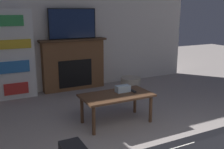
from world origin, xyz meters
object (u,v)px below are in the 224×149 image
(coffee_table, at_px, (116,98))
(bookshelf, at_px, (12,55))
(fireplace, at_px, (74,64))
(tv, at_px, (72,24))
(storage_basket, at_px, (131,83))

(coffee_table, height_order, bookshelf, bookshelf)
(fireplace, xyz_separation_m, tv, (0.00, -0.02, 0.85))
(fireplace, bearing_deg, storage_basket, -24.26)
(bookshelf, bearing_deg, fireplace, 1.05)
(tv, relative_size, coffee_table, 0.96)
(storage_basket, bearing_deg, fireplace, 155.74)
(bookshelf, bearing_deg, storage_basket, -11.70)
(tv, bearing_deg, bookshelf, -179.88)
(coffee_table, height_order, storage_basket, coffee_table)
(fireplace, distance_m, tv, 0.85)
(fireplace, height_order, storage_basket, fireplace)
(fireplace, height_order, tv, tv)
(fireplace, distance_m, bookshelf, 1.25)
(tv, xyz_separation_m, storage_basket, (1.12, -0.49, -1.28))
(bookshelf, bearing_deg, tv, 0.12)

